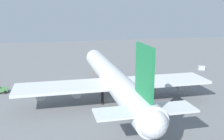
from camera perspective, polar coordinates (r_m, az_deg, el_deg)
name	(u,v)px	position (r m, az deg, el deg)	size (l,w,h in m)	color
ground_plane	(112,100)	(71.78, 0.00, -6.46)	(253.56, 253.56, 0.00)	slate
cargo_airplane	(112,78)	(69.55, 0.07, -1.79)	(63.39, 49.98, 18.46)	silver
catering_truck	(0,89)	(83.23, -23.22, -3.92)	(2.86, 4.05, 2.35)	#4C8C4C
cargo_container_fore	(201,68)	(110.69, 18.89, 0.46)	(2.73, 2.99, 1.61)	#B7BCC6
safety_cone_nose	(93,73)	(98.36, -4.10, -0.67)	(0.55, 0.55, 0.78)	orange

